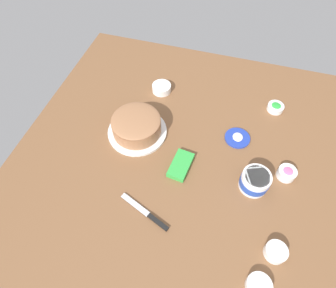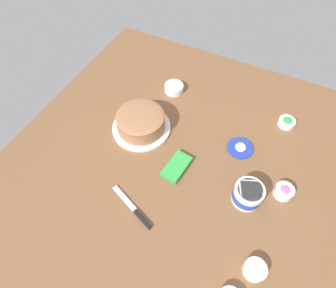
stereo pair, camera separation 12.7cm
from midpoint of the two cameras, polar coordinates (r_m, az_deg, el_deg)
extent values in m
plane|color=brown|center=(1.27, 0.70, -2.96)|extent=(1.54, 1.54, 0.00)
cylinder|color=white|center=(1.36, -8.85, 2.33)|extent=(0.28, 0.28, 0.01)
cylinder|color=brown|center=(1.34, -9.05, 3.29)|extent=(0.21, 0.21, 0.06)
cylinder|color=#9E6B47|center=(1.33, -9.08, 3.43)|extent=(0.23, 0.23, 0.07)
ellipsoid|color=#9E6B47|center=(1.30, -9.32, 4.56)|extent=(0.23, 0.23, 0.03)
cylinder|color=white|center=(1.20, 14.26, -7.49)|extent=(0.12, 0.12, 0.09)
cylinder|color=#2347B2|center=(1.20, 14.22, -7.58)|extent=(0.12, 0.12, 0.04)
cylinder|color=#9E6B47|center=(1.17, 14.62, -6.65)|extent=(0.10, 0.10, 0.01)
cylinder|color=#233DAD|center=(1.35, 11.25, 1.01)|extent=(0.12, 0.12, 0.01)
ellipsoid|color=white|center=(1.35, 11.30, 1.21)|extent=(0.05, 0.05, 0.01)
cube|color=silver|center=(1.18, -9.78, -12.20)|extent=(0.07, 0.14, 0.00)
cube|color=black|center=(1.14, -5.35, -15.69)|extent=(0.05, 0.10, 0.01)
cylinder|color=white|center=(1.52, 18.64, 6.83)|extent=(0.08, 0.08, 0.03)
cylinder|color=green|center=(1.51, 18.67, 6.91)|extent=(0.07, 0.07, 0.01)
ellipsoid|color=green|center=(1.51, 18.74, 7.09)|extent=(0.06, 0.06, 0.02)
cylinder|color=white|center=(1.14, 17.78, -20.29)|extent=(0.08, 0.08, 0.04)
cylinder|color=#B251C6|center=(1.14, 17.79, -20.28)|extent=(0.07, 0.07, 0.01)
ellipsoid|color=#B251C6|center=(1.13, 17.88, -20.19)|extent=(0.06, 0.06, 0.02)
cylinder|color=white|center=(1.53, -3.72, 11.06)|extent=(0.10, 0.10, 0.04)
cylinder|color=blue|center=(1.53, -3.71, 11.03)|extent=(0.08, 0.08, 0.01)
ellipsoid|color=blue|center=(1.53, -3.73, 11.22)|extent=(0.07, 0.07, 0.02)
cylinder|color=white|center=(1.10, 14.39, -26.28)|extent=(0.09, 0.09, 0.03)
cylinder|color=yellow|center=(1.10, 14.37, -26.29)|extent=(0.07, 0.07, 0.01)
ellipsoid|color=yellow|center=(1.09, 14.45, -26.23)|extent=(0.06, 0.06, 0.02)
cylinder|color=white|center=(1.29, 20.25, -5.77)|extent=(0.08, 0.08, 0.04)
cylinder|color=pink|center=(1.28, 20.35, -5.60)|extent=(0.07, 0.07, 0.01)
ellipsoid|color=pink|center=(1.27, 20.44, -5.44)|extent=(0.05, 0.05, 0.02)
cube|color=green|center=(1.24, -0.36, -4.50)|extent=(0.15, 0.09, 0.03)
camera|label=1|loc=(0.06, -92.87, -4.06)|focal=30.20mm
camera|label=2|loc=(0.06, 87.13, 4.06)|focal=30.20mm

